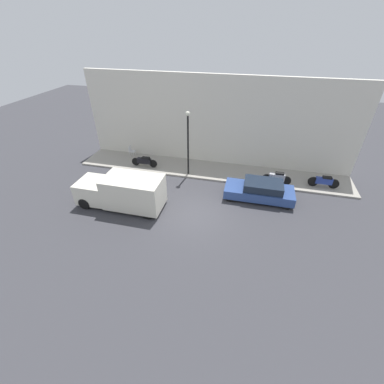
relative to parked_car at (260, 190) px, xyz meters
The scene contains 10 objects.
ground_plane 4.51m from the parked_car, 125.11° to the left, with size 60.00×60.00×0.00m, color #38383D.
sidewalk 4.61m from the parked_car, 52.97° to the left, with size 2.78×19.94×0.12m.
building_facade 6.25m from the parked_car, 40.39° to the left, with size 0.30×19.94×6.55m.
parked_car is the anchor object (origin of this frame).
delivery_van 8.50m from the parked_car, 108.72° to the left, with size 1.92×5.22×2.03m.
motorcycle_black 8.90m from the parked_car, 76.22° to the left, with size 0.30×2.02×0.78m.
scooter_silver 2.19m from the parked_car, 29.78° to the right, with size 0.30×1.92×0.86m.
motorcycle_blue 4.65m from the parked_car, 62.22° to the right, with size 0.30×1.95×0.81m.
streetlamp 5.91m from the parked_car, 70.69° to the left, with size 0.30×0.30×4.55m.
cafe_chair 10.94m from the parked_car, 71.19° to the left, with size 0.40×0.40×0.87m.
Camera 1 is at (-11.47, -2.67, 9.48)m, focal length 24.00 mm.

